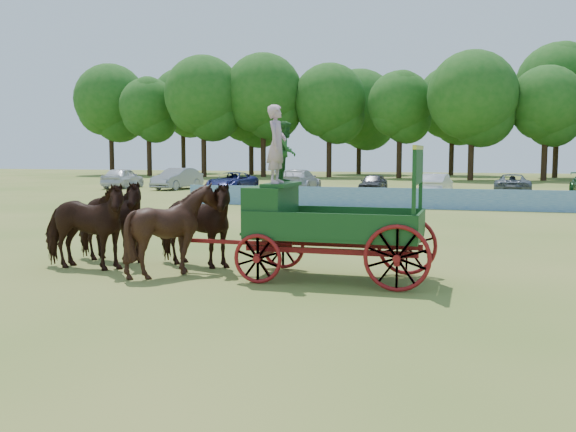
{
  "coord_description": "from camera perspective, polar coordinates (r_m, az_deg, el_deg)",
  "views": [
    {
      "loc": [
        1.38,
        -14.92,
        2.84
      ],
      "look_at": [
        -3.01,
        0.03,
        1.3
      ],
      "focal_mm": 40.0,
      "sensor_mm": 36.0,
      "label": 1
    }
  ],
  "objects": [
    {
      "name": "ground",
      "position": [
        15.25,
        10.92,
        -5.19
      ],
      "size": [
        160.0,
        160.0,
        0.0
      ],
      "primitive_type": "plane",
      "color": "#998B45",
      "rests_on": "ground"
    },
    {
      "name": "horse_lead_left",
      "position": [
        16.29,
        -17.72,
        -0.86
      ],
      "size": [
        2.54,
        1.17,
        2.14
      ],
      "primitive_type": "imported",
      "rotation": [
        0.0,
        0.0,
        1.57
      ],
      "color": "black",
      "rests_on": "ground"
    },
    {
      "name": "horse_lead_right",
      "position": [
        17.21,
        -15.67,
        -0.47
      ],
      "size": [
        2.7,
        1.6,
        2.14
      ],
      "primitive_type": "imported",
      "rotation": [
        0.0,
        0.0,
        1.39
      ],
      "color": "black",
      "rests_on": "ground"
    },
    {
      "name": "horse_wheel_left",
      "position": [
        15.08,
        -10.14,
        -1.17
      ],
      "size": [
        2.28,
        2.12,
        2.14
      ],
      "primitive_type": "imported",
      "rotation": [
        0.0,
        0.0,
        1.8
      ],
      "color": "black",
      "rests_on": "ground"
    },
    {
      "name": "horse_wheel_right",
      "position": [
        16.07,
        -8.39,
        -0.74
      ],
      "size": [
        2.73,
        1.7,
        2.14
      ],
      "primitive_type": "imported",
      "rotation": [
        0.0,
        0.0,
        1.34
      ],
      "color": "black",
      "rests_on": "ground"
    },
    {
      "name": "farm_dray",
      "position": [
        14.49,
        1.37,
        0.83
      ],
      "size": [
        6.0,
        2.0,
        3.89
      ],
      "color": "maroon",
      "rests_on": "ground"
    },
    {
      "name": "sponsor_banner",
      "position": [
        33.08,
        12.2,
        1.51
      ],
      "size": [
        26.0,
        0.08,
        1.05
      ],
      "primitive_type": "cube",
      "color": "#1D57A0",
      "rests_on": "ground"
    },
    {
      "name": "parked_cars",
      "position": [
        45.37,
        8.72,
        2.96
      ],
      "size": [
        47.31,
        7.26,
        1.65
      ],
      "color": "silver",
      "rests_on": "ground"
    },
    {
      "name": "treeline",
      "position": [
        76.1,
        10.69,
        10.38
      ],
      "size": [
        90.1,
        24.65,
        15.16
      ],
      "color": "#382314",
      "rests_on": "ground"
    }
  ]
}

